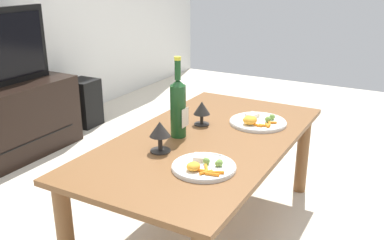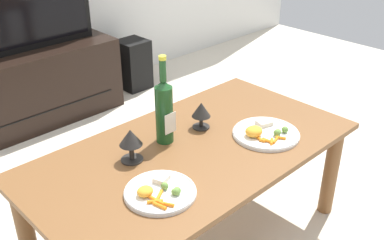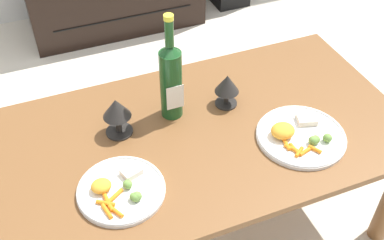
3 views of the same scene
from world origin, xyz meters
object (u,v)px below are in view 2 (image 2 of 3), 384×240
Objects in this scene: tv_screen at (29,10)px; goblet_right at (201,111)px; goblet_left at (131,140)px; dinner_plate_right at (265,133)px; dining_table at (193,164)px; wine_bottle at (164,109)px; floor_speaker at (133,64)px; tv_stand at (41,84)px; dinner_plate_left at (160,192)px.

tv_screen is 1.52m from goblet_right.
dinner_plate_right is (0.53, -0.24, -0.08)m from goblet_left.
dining_table is 1.64× the size of tv_screen.
floor_speaker is at bearing 57.76° from wine_bottle.
tv_stand is 1.54m from goblet_right.
floor_speaker is at bearing -0.92° from tv_stand.
dining_table is 1.84m from floor_speaker.
dining_table is 3.66× the size of wine_bottle.
goblet_right is (-0.73, -1.49, 0.39)m from floor_speaker.
goblet_left is (-0.35, -1.51, 0.34)m from tv_stand.
dinner_plate_right is (0.19, -1.75, 0.26)m from tv_stand.
tv_screen is at bearing 76.99° from goblet_left.
floor_speaker is at bearing 55.75° from dinner_plate_left.
dinner_plate_right is at bearing -109.52° from floor_speaker.
dinner_plate_left reaches higher than tv_stand.
wine_bottle reaches higher than goblet_right.
floor_speaker is (0.77, -0.01, -0.57)m from tv_screen.
tv_screen is (0.00, -0.00, 0.51)m from tv_stand.
dinner_plate_left is at bearing -179.84° from dinner_plate_right.
goblet_right is at bearing 34.33° from dining_table.
goblet_right is 0.52m from dinner_plate_left.
dining_table is 0.31m from goblet_left.
dinner_plate_left reaches higher than dining_table.
dinner_plate_left is (-0.41, -1.75, 0.26)m from tv_stand.
wine_bottle reaches higher than dining_table.
tv_stand is at bearing 84.05° from wine_bottle.
floor_speaker is 1.86m from dinner_plate_right.
dinner_plate_left is at bearing -104.55° from goblet_left.
tv_screen is at bearing 178.36° from floor_speaker.
dining_table is at bearing -93.87° from tv_screen.
dining_table is 0.35m from dinner_plate_left.
goblet_left is at bearing -127.77° from floor_speaker.
floor_speaker is at bearing -0.75° from tv_screen.
wine_bottle is 0.20m from goblet_left.
dinner_plate_left is at bearing -151.34° from goblet_right.
wine_bottle is (-0.05, 0.12, 0.23)m from dining_table.
tv_stand is at bearing 86.13° from dining_table.
tv_screen reaches higher than dinner_plate_right.
goblet_left reaches higher than tv_stand.
wine_bottle is 2.77× the size of goblet_left.
dining_table is 0.26m from wine_bottle.
wine_bottle is at bearing 141.98° from dinner_plate_right.
tv_screen reaches higher than dinner_plate_left.
goblet_left is at bearing -102.99° from tv_stand.
dinner_plate_right is at bearing -24.53° from goblet_left.
dining_table is 1.34× the size of tv_stand.
dinner_plate_right is at bearing -83.89° from tv_stand.
floor_speaker is (0.88, 1.59, -0.23)m from dining_table.
wine_bottle reaches higher than floor_speaker.
goblet_right is at bearing 0.00° from goblet_left.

